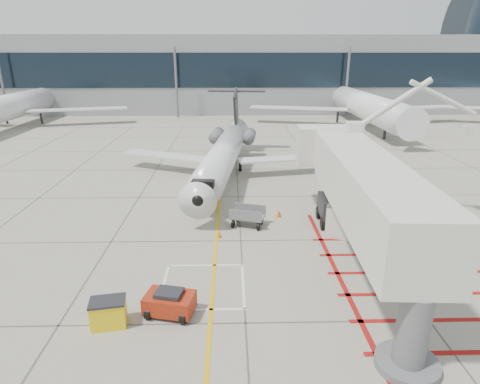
{
  "coord_description": "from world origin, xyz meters",
  "views": [
    {
      "loc": [
        -0.58,
        -18.41,
        11.02
      ],
      "look_at": [
        0.0,
        6.0,
        2.5
      ],
      "focal_mm": 30.0,
      "sensor_mm": 36.0,
      "label": 1
    }
  ],
  "objects_px": {
    "pushback_tug": "(170,302)",
    "spill_bin": "(108,313)",
    "regional_jet": "(220,145)",
    "jet_bridge": "(367,201)"
  },
  "relations": [
    {
      "from": "pushback_tug",
      "to": "spill_bin",
      "type": "relative_size",
      "value": 1.5
    },
    {
      "from": "spill_bin",
      "to": "regional_jet",
      "type": "bearing_deg",
      "value": 67.62
    },
    {
      "from": "spill_bin",
      "to": "jet_bridge",
      "type": "bearing_deg",
      "value": 9.31
    },
    {
      "from": "jet_bridge",
      "to": "spill_bin",
      "type": "height_order",
      "value": "jet_bridge"
    },
    {
      "from": "jet_bridge",
      "to": "pushback_tug",
      "type": "bearing_deg",
      "value": -157.27
    },
    {
      "from": "pushback_tug",
      "to": "spill_bin",
      "type": "bearing_deg",
      "value": -151.2
    },
    {
      "from": "regional_jet",
      "to": "spill_bin",
      "type": "relative_size",
      "value": 19.09
    },
    {
      "from": "jet_bridge",
      "to": "spill_bin",
      "type": "bearing_deg",
      "value": -158.02
    },
    {
      "from": "regional_jet",
      "to": "spill_bin",
      "type": "xyz_separation_m",
      "value": [
        -4.29,
        -18.99,
        -2.94
      ]
    },
    {
      "from": "jet_bridge",
      "to": "pushback_tug",
      "type": "relative_size",
      "value": 9.45
    }
  ]
}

